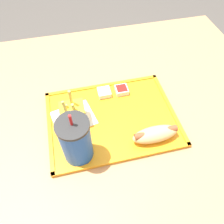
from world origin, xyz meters
TOP-DOWN VIEW (x-y plane):
  - ground_plane at (0.00, 0.00)m, footprint 8.00×8.00m
  - dining_table at (0.00, 0.00)m, footprint 1.29×1.06m
  - food_tray at (-0.02, 0.00)m, footprint 0.42×0.31m
  - paper_napkin at (0.10, -0.03)m, footprint 0.15×0.14m
  - soda_cup at (0.10, 0.10)m, footprint 0.09×0.09m
  - hot_dog_far at (-0.13, 0.11)m, footprint 0.14×0.05m
  - fries_carton at (0.10, -0.02)m, footprint 0.08×0.06m
  - sauce_cup_mayo at (-0.02, -0.11)m, footprint 0.04×0.04m
  - sauce_cup_ketchup at (-0.08, -0.10)m, footprint 0.04×0.04m

SIDE VIEW (x-z plane):
  - ground_plane at x=0.00m, z-range 0.00..0.00m
  - dining_table at x=0.00m, z-range 0.00..0.77m
  - food_tray at x=-0.02m, z-range 0.77..0.79m
  - paper_napkin at x=0.10m, z-range 0.78..0.79m
  - sauce_cup_mayo at x=-0.02m, z-range 0.78..0.80m
  - sauce_cup_ketchup at x=-0.08m, z-range 0.78..0.80m
  - hot_dog_far at x=-0.13m, z-range 0.78..0.83m
  - fries_carton at x=0.10m, z-range 0.76..0.88m
  - soda_cup at x=0.10m, z-range 0.77..0.95m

